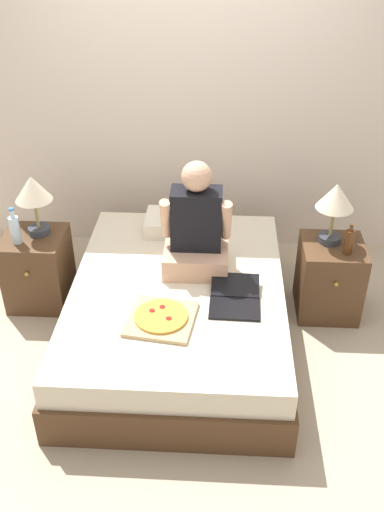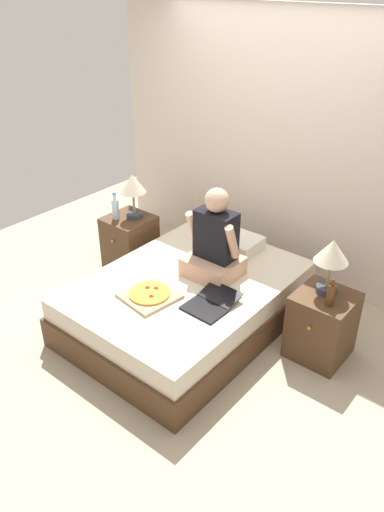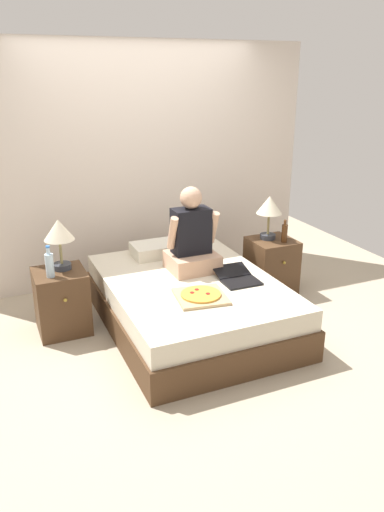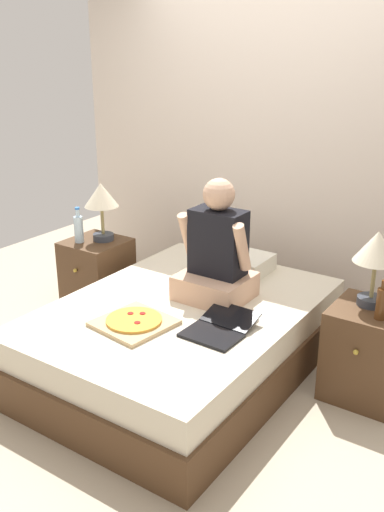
{
  "view_description": "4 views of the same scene",
  "coord_description": "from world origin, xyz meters",
  "px_view_note": "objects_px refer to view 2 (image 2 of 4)",
  "views": [
    {
      "loc": [
        0.27,
        -3.08,
        2.69
      ],
      "look_at": [
        0.1,
        0.0,
        0.68
      ],
      "focal_mm": 40.0,
      "sensor_mm": 36.0,
      "label": 1
    },
    {
      "loc": [
        2.29,
        -2.71,
        2.74
      ],
      "look_at": [
        0.1,
        -0.06,
        0.75
      ],
      "focal_mm": 35.0,
      "sensor_mm": 36.0,
      "label": 2
    },
    {
      "loc": [
        -1.61,
        -3.75,
        2.2
      ],
      "look_at": [
        0.01,
        -0.01,
        0.68
      ],
      "focal_mm": 35.0,
      "sensor_mm": 36.0,
      "label": 3
    },
    {
      "loc": [
        1.88,
        -2.66,
        1.99
      ],
      "look_at": [
        0.08,
        -0.01,
        0.8
      ],
      "focal_mm": 40.0,
      "sensor_mm": 36.0,
      "label": 4
    }
  ],
  "objects_px": {
    "beer_bottle": "(331,294)",
    "pizza_box": "(149,295)",
    "nightstand_left": "(130,242)",
    "bed": "(187,302)",
    "lamp_on_right_nightstand": "(332,255)",
    "lamp_on_left_nightstand": "(133,187)",
    "nightstand_right": "(322,325)",
    "laptop": "(209,304)",
    "water_bottle": "(115,208)",
    "person_seated": "(215,244)"
  },
  "relations": [
    {
      "from": "lamp_on_left_nightstand",
      "to": "nightstand_left",
      "type": "bearing_deg",
      "value": -128.63
    },
    {
      "from": "lamp_on_left_nightstand",
      "to": "person_seated",
      "type": "height_order",
      "value": "person_seated"
    },
    {
      "from": "nightstand_right",
      "to": "person_seated",
      "type": "relative_size",
      "value": 0.73
    },
    {
      "from": "lamp_on_left_nightstand",
      "to": "nightstand_right",
      "type": "height_order",
      "value": "lamp_on_left_nightstand"
    },
    {
      "from": "laptop",
      "to": "beer_bottle",
      "type": "bearing_deg",
      "value": 30.6
    },
    {
      "from": "nightstand_right",
      "to": "lamp_on_right_nightstand",
      "type": "relative_size",
      "value": 1.26
    },
    {
      "from": "lamp_on_right_nightstand",
      "to": "person_seated",
      "type": "distance_m",
      "value": 0.97
    },
    {
      "from": "water_bottle",
      "to": "pizza_box",
      "type": "xyz_separation_m",
      "value": [
        1.09,
        -0.66,
        -0.21
      ]
    },
    {
      "from": "lamp_on_right_nightstand",
      "to": "pizza_box",
      "type": "distance_m",
      "value": 1.44
    },
    {
      "from": "nightstand_left",
      "to": "beer_bottle",
      "type": "height_order",
      "value": "beer_bottle"
    },
    {
      "from": "bed",
      "to": "pizza_box",
      "type": "height_order",
      "value": "pizza_box"
    },
    {
      "from": "lamp_on_left_nightstand",
      "to": "laptop",
      "type": "distance_m",
      "value": 1.6
    },
    {
      "from": "beer_bottle",
      "to": "pizza_box",
      "type": "height_order",
      "value": "beer_bottle"
    },
    {
      "from": "water_bottle",
      "to": "lamp_on_right_nightstand",
      "type": "distance_m",
      "value": 2.23
    },
    {
      "from": "bed",
      "to": "laptop",
      "type": "height_order",
      "value": "laptop"
    },
    {
      "from": "water_bottle",
      "to": "laptop",
      "type": "distance_m",
      "value": 1.62
    },
    {
      "from": "lamp_on_left_nightstand",
      "to": "nightstand_right",
      "type": "bearing_deg",
      "value": -1.35
    },
    {
      "from": "bed",
      "to": "laptop",
      "type": "bearing_deg",
      "value": -26.11
    },
    {
      "from": "person_seated",
      "to": "pizza_box",
      "type": "height_order",
      "value": "person_seated"
    },
    {
      "from": "lamp_on_right_nightstand",
      "to": "pizza_box",
      "type": "bearing_deg",
      "value": -144.4
    },
    {
      "from": "nightstand_left",
      "to": "pizza_box",
      "type": "distance_m",
      "value": 1.27
    },
    {
      "from": "nightstand_right",
      "to": "pizza_box",
      "type": "relative_size",
      "value": 1.26
    },
    {
      "from": "bed",
      "to": "lamp_on_right_nightstand",
      "type": "relative_size",
      "value": 4.43
    },
    {
      "from": "lamp_on_left_nightstand",
      "to": "nightstand_right",
      "type": "xyz_separation_m",
      "value": [
        2.12,
        -0.05,
        -0.61
      ]
    },
    {
      "from": "bed",
      "to": "laptop",
      "type": "xyz_separation_m",
      "value": [
        0.38,
        -0.19,
        0.25
      ]
    },
    {
      "from": "beer_bottle",
      "to": "water_bottle",
      "type": "bearing_deg",
      "value": 179.75
    },
    {
      "from": "laptop",
      "to": "water_bottle",
      "type": "bearing_deg",
      "value": 163.17
    },
    {
      "from": "person_seated",
      "to": "pizza_box",
      "type": "relative_size",
      "value": 1.73
    },
    {
      "from": "beer_bottle",
      "to": "lamp_on_right_nightstand",
      "type": "bearing_deg",
      "value": 123.69
    },
    {
      "from": "pizza_box",
      "to": "nightstand_right",
      "type": "bearing_deg",
      "value": 33.18
    },
    {
      "from": "person_seated",
      "to": "laptop",
      "type": "bearing_deg",
      "value": -57.01
    },
    {
      "from": "water_bottle",
      "to": "pizza_box",
      "type": "bearing_deg",
      "value": -31.37
    },
    {
      "from": "lamp_on_left_nightstand",
      "to": "beer_bottle",
      "type": "distance_m",
      "value": 2.21
    },
    {
      "from": "nightstand_right",
      "to": "beer_bottle",
      "type": "relative_size",
      "value": 2.47
    },
    {
      "from": "nightstand_left",
      "to": "lamp_on_right_nightstand",
      "type": "distance_m",
      "value": 2.22
    },
    {
      "from": "nightstand_left",
      "to": "person_seated",
      "type": "height_order",
      "value": "person_seated"
    },
    {
      "from": "lamp_on_left_nightstand",
      "to": "laptop",
      "type": "bearing_deg",
      "value": -23.1
    },
    {
      "from": "water_bottle",
      "to": "laptop",
      "type": "height_order",
      "value": "water_bottle"
    },
    {
      "from": "beer_bottle",
      "to": "pizza_box",
      "type": "distance_m",
      "value": 1.4
    },
    {
      "from": "water_bottle",
      "to": "nightstand_right",
      "type": "distance_m",
      "value": 2.28
    },
    {
      "from": "nightstand_right",
      "to": "nightstand_left",
      "type": "bearing_deg",
      "value": 180.0
    },
    {
      "from": "nightstand_left",
      "to": "pizza_box",
      "type": "bearing_deg",
      "value": -36.77
    },
    {
      "from": "bed",
      "to": "lamp_on_left_nightstand",
      "type": "bearing_deg",
      "value": 158.03
    },
    {
      "from": "lamp_on_left_nightstand",
      "to": "lamp_on_right_nightstand",
      "type": "bearing_deg",
      "value": 0.0
    },
    {
      "from": "nightstand_right",
      "to": "pizza_box",
      "type": "distance_m",
      "value": 1.39
    },
    {
      "from": "water_bottle",
      "to": "pizza_box",
      "type": "distance_m",
      "value": 1.29
    },
    {
      "from": "nightstand_right",
      "to": "laptop",
      "type": "bearing_deg",
      "value": -141.58
    },
    {
      "from": "lamp_on_left_nightstand",
      "to": "beer_bottle",
      "type": "xyz_separation_m",
      "value": [
        2.19,
        -0.15,
        -0.23
      ]
    },
    {
      "from": "lamp_on_left_nightstand",
      "to": "water_bottle",
      "type": "bearing_deg",
      "value": -130.6
    },
    {
      "from": "lamp_on_left_nightstand",
      "to": "nightstand_right",
      "type": "distance_m",
      "value": 2.21
    }
  ]
}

